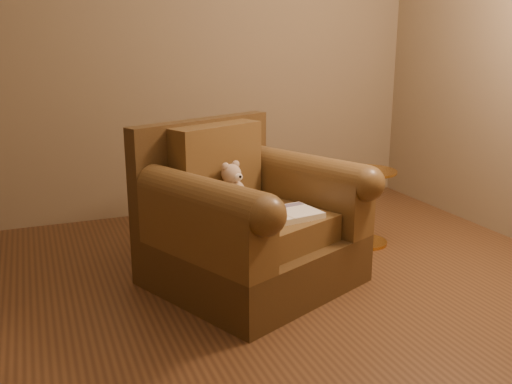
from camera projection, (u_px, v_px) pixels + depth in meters
name	position (u px, v px, depth m)	size (l,w,h in m)	color
floor	(281.00, 319.00, 2.87)	(4.00, 4.00, 0.00)	#54341C
armchair	(247.00, 223.00, 3.24)	(1.30, 1.28, 0.90)	#483118
teddy_bear	(234.00, 190.00, 3.24)	(0.20, 0.22, 0.27)	tan
guidebook	(281.00, 215.00, 3.05)	(0.45, 0.31, 0.03)	beige
side_table	(367.00, 205.00, 3.84)	(0.37, 0.37, 0.52)	gold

